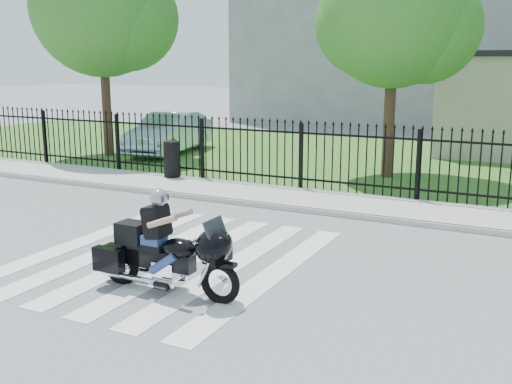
% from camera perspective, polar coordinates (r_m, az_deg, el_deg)
% --- Properties ---
extents(ground, '(120.00, 120.00, 0.00)m').
position_cam_1_polar(ground, '(10.63, -8.31, -6.18)').
color(ground, slate).
rests_on(ground, ground).
extents(crosswalk, '(5.00, 5.50, 0.01)m').
position_cam_1_polar(crosswalk, '(10.63, -8.31, -6.15)').
color(crosswalk, silver).
rests_on(crosswalk, ground).
extents(sidewalk, '(40.00, 2.00, 0.12)m').
position_cam_1_polar(sidewalk, '(14.83, 2.77, -0.49)').
color(sidewalk, '#ADAAA3').
rests_on(sidewalk, ground).
extents(curb, '(40.00, 0.12, 0.12)m').
position_cam_1_polar(curb, '(13.95, 1.10, -1.31)').
color(curb, '#ADAAA3').
rests_on(curb, ground).
extents(grass_strip, '(40.00, 12.00, 0.02)m').
position_cam_1_polar(grass_strip, '(21.32, 10.45, 3.14)').
color(grass_strip, '#2E5E20').
rests_on(grass_strip, ground).
extents(iron_fence, '(26.00, 0.04, 1.80)m').
position_cam_1_polar(iron_fence, '(15.57, 4.30, 3.27)').
color(iron_fence, black).
rests_on(iron_fence, ground).
extents(tree_left, '(4.80, 4.80, 7.58)m').
position_cam_1_polar(tree_left, '(22.10, -14.52, 16.71)').
color(tree_left, '#382316').
rests_on(tree_left, ground).
extents(tree_mid, '(4.20, 4.20, 6.78)m').
position_cam_1_polar(tree_mid, '(17.81, 13.02, 16.28)').
color(tree_mid, '#382316').
rests_on(tree_mid, ground).
extents(building_tall, '(15.00, 10.00, 12.00)m').
position_cam_1_polar(building_tall, '(35.45, 12.68, 16.37)').
color(building_tall, '#969A9E').
rests_on(building_tall, ground).
extents(motorcycle_rider, '(2.41, 0.71, 1.60)m').
position_cam_1_polar(motorcycle_rider, '(8.93, -8.82, -5.43)').
color(motorcycle_rider, black).
rests_on(motorcycle_rider, ground).
extents(parked_car, '(2.25, 4.71, 1.49)m').
position_cam_1_polar(parked_car, '(22.32, -8.26, 5.58)').
color(parked_car, '#ABC7D8').
rests_on(parked_car, grass_strip).
extents(litter_bin, '(0.47, 0.47, 1.02)m').
position_cam_1_polar(litter_bin, '(17.18, -8.04, 3.11)').
color(litter_bin, black).
rests_on(litter_bin, sidewalk).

